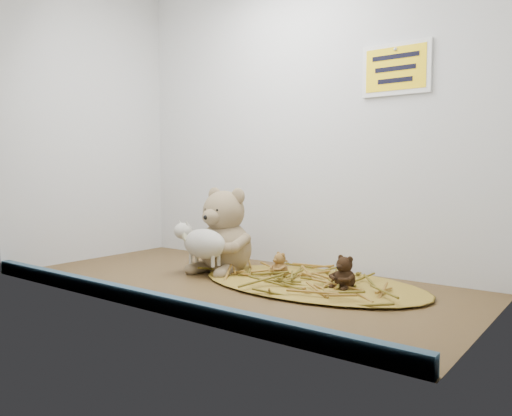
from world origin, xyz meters
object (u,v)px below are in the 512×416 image
Objects in this scene: main_teddy at (225,230)px; toy_lamb at (204,244)px; mini_teddy_tan at (280,263)px; mini_teddy_brown at (345,271)px.

main_teddy is 1.37× the size of toy_lamb.
mini_teddy_brown is (20.04, -2.33, 0.76)cm from mini_teddy_tan.
toy_lamb is 38.89cm from mini_teddy_brown.
toy_lamb is 21.03cm from mini_teddy_tan.
main_teddy is 9.07cm from toy_lamb.
mini_teddy_tan is 20.19cm from mini_teddy_brown.
toy_lamb reaches higher than mini_teddy_tan.
mini_teddy_brown is at bearing -1.56° from main_teddy.
main_teddy is at bearing -151.24° from mini_teddy_tan.
main_teddy is at bearing -168.73° from mini_teddy_brown.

